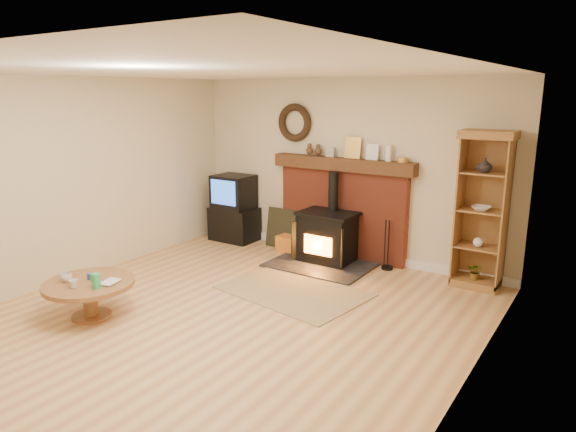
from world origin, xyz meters
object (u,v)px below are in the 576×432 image
Objects in this scene: wood_stove at (326,238)px; coffee_table at (89,288)px; tv_unit at (234,209)px; curio_cabinet at (482,210)px.

coffee_table is at bearing -112.12° from wood_stove.
tv_unit is 0.56× the size of curio_cabinet.
tv_unit is 1.13× the size of coffee_table.
tv_unit is 3.91m from curio_cabinet.
coffee_table is (-1.23, -3.03, -0.03)m from wood_stove.
tv_unit is at bearing 100.93° from coffee_table.
curio_cabinet reaches higher than wood_stove.
curio_cabinet reaches higher than tv_unit.
curio_cabinet is (2.03, 0.28, 0.62)m from wood_stove.
wood_stove reaches higher than coffee_table.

